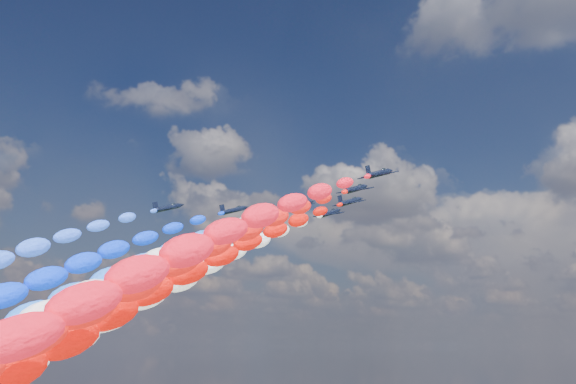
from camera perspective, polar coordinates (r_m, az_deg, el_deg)
The scene contains 15 objects.
jet_0 at distance 181.14m, azimuth -9.84°, elevation -1.29°, with size 8.55×11.46×2.53m, color black, non-canonical shape.
jet_1 at distance 182.29m, azimuth -4.50°, elevation -1.51°, with size 8.55×11.46×2.53m, color black, non-canonical shape.
trail_1 at distance 141.26m, azimuth -20.90°, elevation -8.30°, with size 7.14×114.96×56.81m, color #062EE7, non-canonical shape.
jet_2 at distance 181.90m, azimuth -0.53°, elevation -1.52°, with size 8.55×11.46×2.53m, color black, non-canonical shape.
trail_2 at distance 137.48m, azimuth -15.91°, elevation -8.55°, with size 7.14×114.96×56.81m, color blue, non-canonical shape.
jet_3 at distance 174.64m, azimuth 1.01°, elevation -1.06°, with size 8.55×11.46×2.53m, color black, non-canonical shape.
trail_3 at distance 129.08m, azimuth -14.75°, elevation -8.38°, with size 7.14×114.96×56.81m, color white, non-canonical shape.
jet_4 at distance 185.81m, azimuth 3.43°, elevation -1.74°, with size 8.55×11.46×2.53m, color black, non-canonical shape.
trail_4 at distance 138.16m, azimuth -10.32°, elevation -8.84°, with size 7.14×114.96×56.81m, color white, non-canonical shape.
jet_5 at distance 171.52m, azimuth 5.11°, elevation -0.80°, with size 8.55×11.46×2.53m, color black, non-canonical shape.
trail_5 at distance 122.77m, azimuth -9.63°, elevation -8.42°, with size 7.14×114.96×56.81m, color red, non-canonical shape.
jet_6 at distance 157.63m, azimuth 5.60°, elevation 0.26°, with size 8.55×11.46×2.53m, color black, non-canonical shape.
trail_6 at distance 108.73m, azimuth -10.82°, elevation -7.86°, with size 7.14×114.96×56.81m, color red, non-canonical shape.
jet_7 at distance 144.30m, azimuth 7.47°, elevation 1.51°, with size 8.55×11.46×2.53m, color black, non-canonical shape.
trail_7 at distance 94.21m, azimuth -10.37°, elevation -7.18°, with size 7.14×114.96×56.81m, color red, non-canonical shape.
Camera 1 is at (100.48, -127.20, 72.37)m, focal length 43.33 mm.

